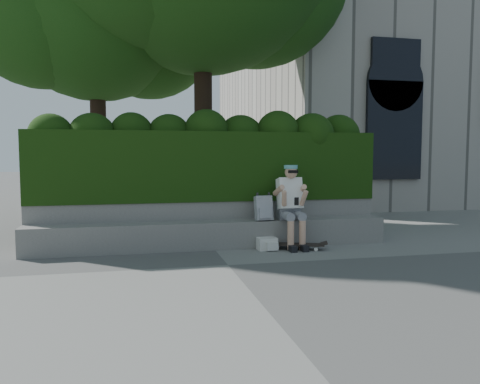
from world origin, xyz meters
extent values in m
plane|color=slate|center=(0.00, 0.00, 0.00)|extent=(80.00, 80.00, 0.00)
cube|color=gray|center=(0.00, 1.25, 0.23)|extent=(6.00, 0.45, 0.45)
cube|color=gray|center=(0.00, 1.73, 0.38)|extent=(6.00, 0.50, 0.75)
cube|color=black|center=(0.00, 1.95, 1.35)|extent=(6.00, 1.00, 1.20)
cube|color=gray|center=(9.00, 11.00, 7.50)|extent=(12.00, 12.00, 15.00)
cylinder|color=black|center=(0.25, 4.05, 1.89)|extent=(0.40, 0.40, 3.77)
cylinder|color=black|center=(-2.06, 5.02, 1.50)|extent=(0.36, 0.36, 2.99)
cube|color=gray|center=(1.29, 1.20, 0.56)|extent=(0.36, 0.26, 0.22)
cube|color=white|center=(1.29, 1.13, 0.90)|extent=(0.40, 0.32, 0.55)
sphere|color=tan|center=(1.29, 1.06, 1.26)|extent=(0.21, 0.21, 0.21)
cylinder|color=#579DA0|center=(1.29, 1.08, 1.35)|extent=(0.23, 0.23, 0.06)
cube|color=black|center=(1.29, 0.78, 0.80)|extent=(0.07, 0.02, 0.13)
cylinder|color=tan|center=(1.19, 0.76, 0.24)|extent=(0.11, 0.11, 0.47)
cylinder|color=tan|center=(1.39, 0.76, 0.24)|extent=(0.11, 0.11, 0.47)
cube|color=black|center=(1.19, 0.70, 0.05)|extent=(0.10, 0.26, 0.10)
cube|color=black|center=(1.39, 0.70, 0.05)|extent=(0.10, 0.26, 0.10)
cube|color=black|center=(1.31, 0.82, 0.08)|extent=(0.92, 0.51, 0.02)
cylinder|color=silver|center=(0.98, 0.84, 0.03)|extent=(0.07, 0.05, 0.06)
cylinder|color=silver|center=(1.05, 1.02, 0.03)|extent=(0.07, 0.05, 0.06)
cylinder|color=silver|center=(1.57, 0.63, 0.03)|extent=(0.07, 0.05, 0.06)
cylinder|color=silver|center=(1.64, 0.81, 0.03)|extent=(0.07, 0.05, 0.06)
cube|color=silver|center=(0.84, 1.15, 0.66)|extent=(0.29, 0.16, 0.41)
cube|color=beige|center=(0.83, 0.91, 0.10)|extent=(0.32, 0.23, 0.20)
camera|label=1|loc=(-1.27, -6.36, 1.55)|focal=35.00mm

